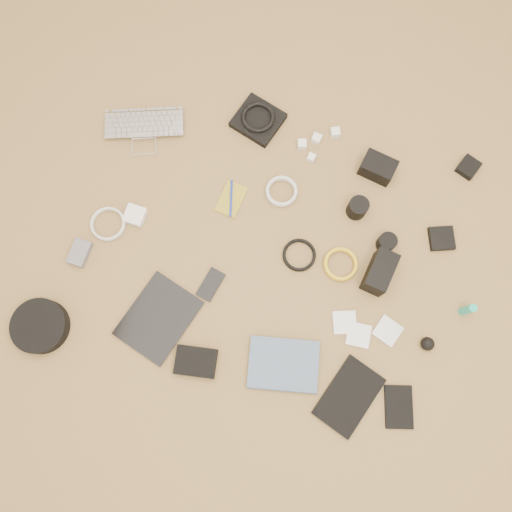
% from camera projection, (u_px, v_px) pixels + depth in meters
% --- Properties ---
extents(laptop, '(0.33, 0.28, 0.02)m').
position_uv_depth(laptop, '(144.00, 134.00, 1.83)').
color(laptop, '#B3B3B8').
rests_on(laptop, ground).
extents(headphone_pouch, '(0.20, 0.20, 0.03)m').
position_uv_depth(headphone_pouch, '(258.00, 120.00, 1.84)').
color(headphone_pouch, black).
rests_on(headphone_pouch, ground).
extents(headphones, '(0.15, 0.15, 0.02)m').
position_uv_depth(headphones, '(258.00, 117.00, 1.82)').
color(headphones, black).
rests_on(headphones, headphone_pouch).
extents(charger_a, '(0.04, 0.04, 0.03)m').
position_uv_depth(charger_a, '(302.00, 144.00, 1.81)').
color(charger_a, white).
rests_on(charger_a, ground).
extents(charger_b, '(0.04, 0.04, 0.03)m').
position_uv_depth(charger_b, '(316.00, 139.00, 1.82)').
color(charger_b, white).
rests_on(charger_b, ground).
extents(charger_c, '(0.04, 0.04, 0.03)m').
position_uv_depth(charger_c, '(335.00, 133.00, 1.82)').
color(charger_c, white).
rests_on(charger_c, ground).
extents(charger_d, '(0.03, 0.03, 0.02)m').
position_uv_depth(charger_d, '(311.00, 158.00, 1.80)').
color(charger_d, white).
rests_on(charger_d, ground).
extents(dslr_camera, '(0.13, 0.11, 0.07)m').
position_uv_depth(dslr_camera, '(378.00, 168.00, 1.77)').
color(dslr_camera, black).
rests_on(dslr_camera, ground).
extents(lens_pouch, '(0.09, 0.09, 0.03)m').
position_uv_depth(lens_pouch, '(468.00, 167.00, 1.80)').
color(lens_pouch, black).
rests_on(lens_pouch, ground).
extents(notebook_olive, '(0.10, 0.13, 0.01)m').
position_uv_depth(notebook_olive, '(231.00, 199.00, 1.78)').
color(notebook_olive, olive).
rests_on(notebook_olive, ground).
extents(pen_blue, '(0.04, 0.13, 0.01)m').
position_uv_depth(pen_blue, '(231.00, 198.00, 1.77)').
color(pen_blue, '#1527AB').
rests_on(pen_blue, notebook_olive).
extents(cable_white_a, '(0.13, 0.13, 0.01)m').
position_uv_depth(cable_white_a, '(281.00, 192.00, 1.78)').
color(cable_white_a, silver).
rests_on(cable_white_a, ground).
extents(lens_a, '(0.09, 0.09, 0.07)m').
position_uv_depth(lens_a, '(357.00, 208.00, 1.73)').
color(lens_a, black).
rests_on(lens_a, ground).
extents(lens_b, '(0.08, 0.08, 0.06)m').
position_uv_depth(lens_b, '(386.00, 243.00, 1.71)').
color(lens_b, black).
rests_on(lens_b, ground).
extents(card_reader, '(0.11, 0.11, 0.02)m').
position_uv_depth(card_reader, '(442.00, 239.00, 1.74)').
color(card_reader, black).
rests_on(card_reader, ground).
extents(power_brick, '(0.07, 0.07, 0.03)m').
position_uv_depth(power_brick, '(135.00, 215.00, 1.75)').
color(power_brick, white).
rests_on(power_brick, ground).
extents(cable_white_b, '(0.13, 0.13, 0.01)m').
position_uv_depth(cable_white_b, '(108.00, 224.00, 1.75)').
color(cable_white_b, silver).
rests_on(cable_white_b, ground).
extents(cable_black, '(0.12, 0.12, 0.01)m').
position_uv_depth(cable_black, '(299.00, 255.00, 1.73)').
color(cable_black, black).
rests_on(cable_black, ground).
extents(cable_yellow, '(0.12, 0.12, 0.01)m').
position_uv_depth(cable_yellow, '(340.00, 265.00, 1.72)').
color(cable_yellow, gold).
rests_on(cable_yellow, ground).
extents(flash, '(0.10, 0.15, 0.10)m').
position_uv_depth(flash, '(380.00, 272.00, 1.67)').
color(flash, black).
rests_on(flash, ground).
extents(lens_cleaner, '(0.03, 0.03, 0.09)m').
position_uv_depth(lens_cleaner, '(467.00, 310.00, 1.64)').
color(lens_cleaner, '#1AAB97').
rests_on(lens_cleaner, ground).
extents(battery_charger, '(0.07, 0.10, 0.03)m').
position_uv_depth(battery_charger, '(80.00, 253.00, 1.72)').
color(battery_charger, slate).
rests_on(battery_charger, ground).
extents(tablet, '(0.27, 0.31, 0.01)m').
position_uv_depth(tablet, '(159.00, 318.00, 1.68)').
color(tablet, black).
rests_on(tablet, ground).
extents(phone, '(0.08, 0.12, 0.01)m').
position_uv_depth(phone, '(211.00, 285.00, 1.71)').
color(phone, black).
rests_on(phone, ground).
extents(filter_case_left, '(0.10, 0.10, 0.01)m').
position_uv_depth(filter_case_left, '(345.00, 323.00, 1.67)').
color(filter_case_left, silver).
rests_on(filter_case_left, ground).
extents(filter_case_mid, '(0.08, 0.08, 0.01)m').
position_uv_depth(filter_case_mid, '(358.00, 335.00, 1.67)').
color(filter_case_mid, silver).
rests_on(filter_case_mid, ground).
extents(filter_case_right, '(0.10, 0.10, 0.01)m').
position_uv_depth(filter_case_right, '(388.00, 331.00, 1.67)').
color(filter_case_right, silver).
rests_on(filter_case_right, ground).
extents(air_blower, '(0.05, 0.05, 0.05)m').
position_uv_depth(air_blower, '(427.00, 344.00, 1.64)').
color(air_blower, black).
rests_on(air_blower, ground).
extents(headphone_case, '(0.19, 0.19, 0.05)m').
position_uv_depth(headphone_case, '(40.00, 326.00, 1.65)').
color(headphone_case, black).
rests_on(headphone_case, ground).
extents(drive_case, '(0.14, 0.11, 0.03)m').
position_uv_depth(drive_case, '(196.00, 362.00, 1.63)').
color(drive_case, black).
rests_on(drive_case, ground).
extents(paperback, '(0.25, 0.20, 0.02)m').
position_uv_depth(paperback, '(281.00, 391.00, 1.62)').
color(paperback, '#475E79').
rests_on(paperback, ground).
extents(notebook_black_a, '(0.22, 0.26, 0.02)m').
position_uv_depth(notebook_black_a, '(349.00, 396.00, 1.62)').
color(notebook_black_a, black).
rests_on(notebook_black_a, ground).
extents(notebook_black_b, '(0.12, 0.15, 0.01)m').
position_uv_depth(notebook_black_b, '(399.00, 407.00, 1.61)').
color(notebook_black_b, black).
rests_on(notebook_black_b, ground).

